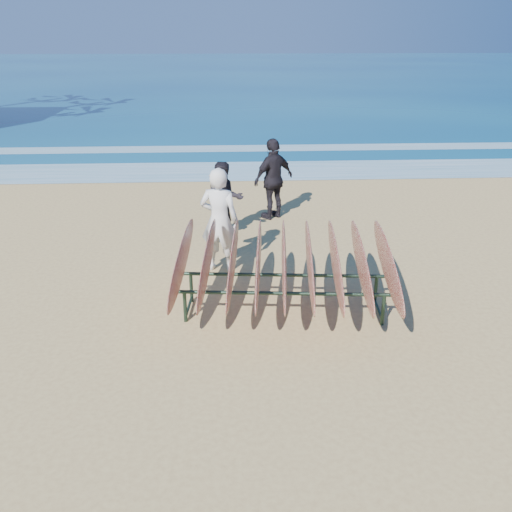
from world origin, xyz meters
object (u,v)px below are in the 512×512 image
object	(u,v)px
person_dark_b	(274,179)
person_white	(219,220)
surfboard_rack	(284,263)
person_dark_a	(225,201)

from	to	relation	value
person_dark_b	person_white	bearing A→B (deg)	32.06
surfboard_rack	person_dark_a	distance (m)	3.51
person_white	person_dark_a	bearing A→B (deg)	-77.45
person_dark_a	surfboard_rack	bearing A→B (deg)	-85.90
person_dark_a	person_dark_b	distance (m)	1.69
surfboard_rack	person_white	bearing A→B (deg)	124.93
surfboard_rack	person_white	world-z (taller)	person_white
surfboard_rack	person_dark_b	distance (m)	4.66
surfboard_rack	person_white	size ratio (longest dim) A/B	1.77
person_white	surfboard_rack	bearing A→B (deg)	135.68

